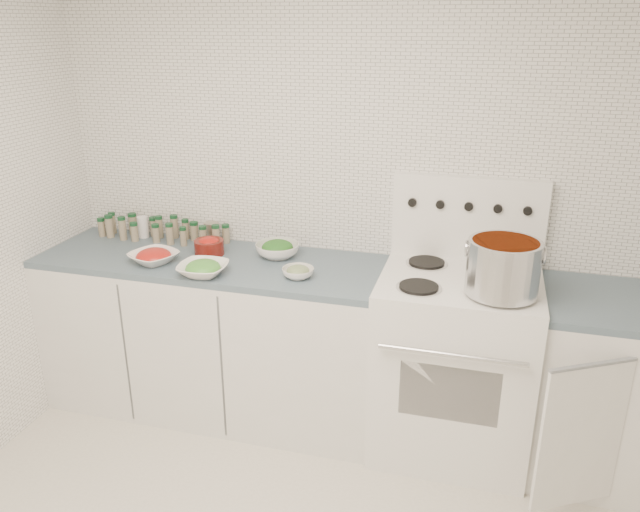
{
  "coord_description": "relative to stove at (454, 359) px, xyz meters",
  "views": [
    {
      "loc": [
        0.56,
        -1.64,
        2.08
      ],
      "look_at": [
        -0.21,
        1.14,
        0.99
      ],
      "focal_mm": 35.0,
      "sensor_mm": 36.0,
      "label": 1
    }
  ],
  "objects": [
    {
      "name": "stock_pot",
      "position": [
        0.18,
        -0.16,
        0.58
      ],
      "size": [
        0.34,
        0.32,
        0.24
      ],
      "rotation": [
        0.0,
        0.0,
        0.24
      ],
      "color": "silver",
      "rests_on": "stove"
    },
    {
      "name": "stove",
      "position": [
        0.0,
        0.0,
        0.0
      ],
      "size": [
        0.76,
        0.7,
        1.36
      ],
      "color": "white",
      "rests_on": "ground"
    },
    {
      "name": "bowl_broccoli",
      "position": [
        -0.97,
        0.13,
        0.45
      ],
      "size": [
        0.27,
        0.27,
        0.09
      ],
      "color": "white",
      "rests_on": "counter_left"
    },
    {
      "name": "counter_left",
      "position": [
        -1.3,
        0.0,
        -0.05
      ],
      "size": [
        1.85,
        0.62,
        0.9
      ],
      "color": "white",
      "rests_on": "ground"
    },
    {
      "name": "bowl_pepper",
      "position": [
        -1.34,
        0.06,
        0.45
      ],
      "size": [
        0.16,
        0.16,
        0.1
      ],
      "color": "#59140F",
      "rests_on": "counter_left"
    },
    {
      "name": "bowl_tomato",
      "position": [
        -1.56,
        -0.13,
        0.44
      ],
      "size": [
        0.31,
        0.31,
        0.08
      ],
      "color": "white",
      "rests_on": "counter_left"
    },
    {
      "name": "counter_right",
      "position": [
        0.82,
        0.0,
        -0.05
      ],
      "size": [
        0.89,
        0.83,
        0.9
      ],
      "color": "white",
      "rests_on": "ground"
    },
    {
      "name": "salt_canister",
      "position": [
        -1.83,
        0.23,
        0.47
      ],
      "size": [
        0.07,
        0.07,
        0.12
      ],
      "primitive_type": "cylinder",
      "rotation": [
        0.0,
        0.0,
        0.23
      ],
      "color": "white",
      "rests_on": "counter_left"
    },
    {
      "name": "tin_can",
      "position": [
        -1.41,
        0.26,
        0.46
      ],
      "size": [
        0.11,
        0.11,
        0.11
      ],
      "primitive_type": "cylinder",
      "rotation": [
        0.0,
        0.0,
        0.42
      ],
      "color": "gray",
      "rests_on": "counter_left"
    },
    {
      "name": "bowl_zucchini",
      "position": [
        -0.78,
        -0.12,
        0.43
      ],
      "size": [
        0.18,
        0.18,
        0.06
      ],
      "color": "white",
      "rests_on": "counter_left"
    },
    {
      "name": "spice_cluster",
      "position": [
        -1.72,
        0.21,
        0.47
      ],
      "size": [
        0.79,
        0.16,
        0.14
      ],
      "color": "gray",
      "rests_on": "counter_left"
    },
    {
      "name": "room_walls",
      "position": [
        -0.48,
        -1.19,
        1.06
      ],
      "size": [
        3.54,
        3.04,
        2.52
      ],
      "color": "white",
      "rests_on": "ground"
    },
    {
      "name": "bowl_snowpea",
      "position": [
        -1.24,
        -0.22,
        0.44
      ],
      "size": [
        0.25,
        0.25,
        0.08
      ],
      "color": "white",
      "rests_on": "counter_left"
    }
  ]
}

